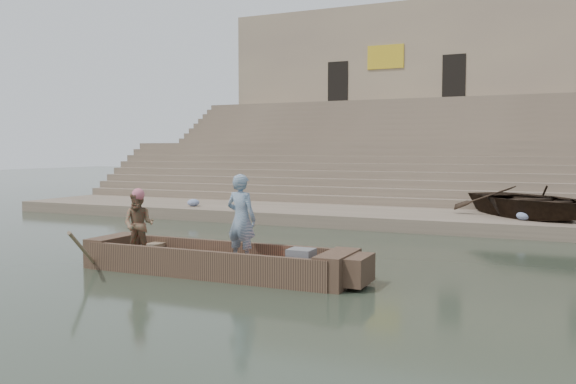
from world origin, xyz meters
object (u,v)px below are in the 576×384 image
Objects in this scene: beached_rowboat at (529,201)px; rowing_man at (139,225)px; television at (301,259)px; standing_man at (241,219)px; main_rowboat at (216,268)px.

rowing_man is at bearing -166.22° from beached_rowboat.
beached_rowboat reaches higher than television.
rowing_man reaches higher than beached_rowboat.
rowing_man is 2.98× the size of television.
standing_man is 2.30m from rowing_man.
beached_rowboat is at bearing 69.56° from television.
standing_man reaches higher than television.
main_rowboat is 10.87× the size of television.
standing_man reaches higher than beached_rowboat.
rowing_man is (-2.27, -0.26, -0.20)m from standing_man.
rowing_man is at bearing 13.36° from standing_man.
standing_man is 1.29× the size of rowing_man.
beached_rowboat is (4.87, 9.41, -0.21)m from standing_man.
television reaches higher than main_rowboat.
television is (1.32, -0.13, -0.68)m from standing_man.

